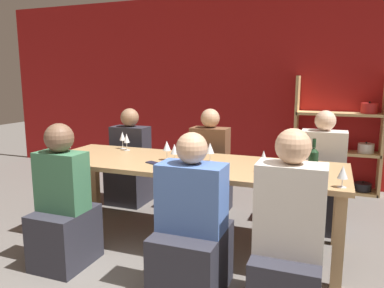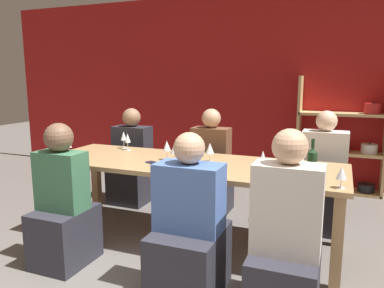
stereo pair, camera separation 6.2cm
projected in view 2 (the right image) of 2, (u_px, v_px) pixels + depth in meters
wall_back_red at (262, 89)px, 5.38m from camera, size 8.80×0.06×2.70m
shelf_unit at (342, 149)px, 4.92m from camera, size 1.10×0.30×1.54m
dining_table at (188, 170)px, 3.42m from camera, size 2.77×0.93×0.75m
wine_bottle_green at (312, 165)px, 2.72m from camera, size 0.07×0.07×0.32m
wine_glass_white_a at (68, 144)px, 3.64m from camera, size 0.08×0.08×0.16m
wine_glass_red_a at (190, 159)px, 3.04m from camera, size 0.07×0.07×0.15m
wine_glass_empty_a at (301, 160)px, 2.92m from camera, size 0.07×0.07×0.17m
wine_glass_empty_b at (174, 149)px, 3.32m from camera, size 0.07×0.07×0.18m
wine_glass_empty_c at (263, 157)px, 3.00m from camera, size 0.06×0.06×0.18m
wine_glass_white_b at (167, 146)px, 3.47m from camera, size 0.07×0.07×0.18m
wine_glass_red_b at (286, 164)px, 2.79m from camera, size 0.08×0.08×0.16m
wine_glass_red_c at (124, 137)px, 4.03m from camera, size 0.06×0.06×0.19m
wine_glass_empty_d at (210, 149)px, 3.40m from camera, size 0.08×0.08×0.18m
wine_glass_empty_e at (184, 147)px, 3.46m from camera, size 0.08×0.08×0.17m
wine_glass_red_d at (128, 139)px, 3.95m from camera, size 0.07×0.07×0.18m
wine_glass_red_e at (342, 174)px, 2.58m from camera, size 0.07×0.07×0.16m
cell_phone at (153, 163)px, 3.35m from camera, size 0.17×0.12×0.01m
person_near_a at (63, 213)px, 3.03m from camera, size 0.39×0.49×1.16m
person_far_a at (211, 175)px, 4.19m from camera, size 0.41×0.51×1.18m
person_near_b at (189, 237)px, 2.61m from camera, size 0.46×0.57×1.15m
person_far_b at (322, 187)px, 3.75m from camera, size 0.43×0.54×1.20m
person_near_c at (285, 249)px, 2.37m from camera, size 0.42×0.53×1.21m
person_far_c at (133, 168)px, 4.60m from camera, size 0.45×0.56×1.15m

